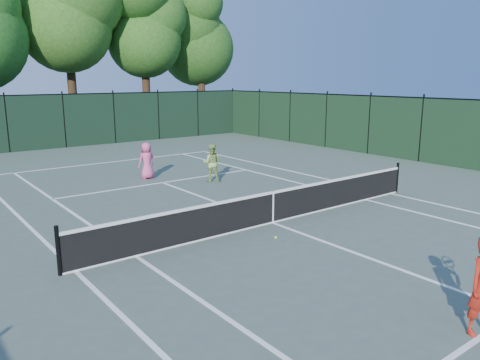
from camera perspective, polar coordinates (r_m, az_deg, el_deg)
ground at (r=13.13m, az=3.99°, el=-5.23°), size 90.00×90.00×0.00m
sideline_doubles_left at (r=10.54m, az=-19.40°, el=-10.45°), size 0.10×23.77×0.01m
sideline_doubles_right at (r=17.13m, az=17.89°, el=-1.58°), size 0.10×23.77×0.01m
sideline_singles_left at (r=10.99m, az=-12.54°, el=-9.07°), size 0.10×23.77×0.01m
sideline_singles_right at (r=16.05m, az=15.09°, el=-2.33°), size 0.10×23.77×0.01m
baseline_far at (r=23.15m, az=-15.86°, el=2.08°), size 10.97×0.10×0.01m
service_line_far at (r=18.25m, az=-9.42°, el=-0.31°), size 8.23×0.10×0.01m
center_service_line at (r=13.13m, az=3.99°, el=-5.21°), size 0.10×12.80×0.01m
tennis_net at (r=12.99m, az=4.02°, el=-3.22°), size 11.69×0.09×1.06m
fence_far at (r=28.69m, az=-20.64°, el=6.70°), size 24.00×0.05×3.00m
tree_4 at (r=34.78m, az=-11.72°, el=19.08°), size 6.20×6.20×12.97m
tree_5 at (r=37.62m, az=-4.84°, el=18.10°), size 5.80×5.80×12.23m
player_pink at (r=18.95m, az=-11.29°, el=2.33°), size 0.74×0.50×1.46m
player_green at (r=18.13m, az=-3.48°, el=2.11°), size 0.90×0.88×1.46m
loose_ball_midcourt at (r=11.87m, az=4.38°, el=-7.00°), size 0.07×0.07×0.07m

